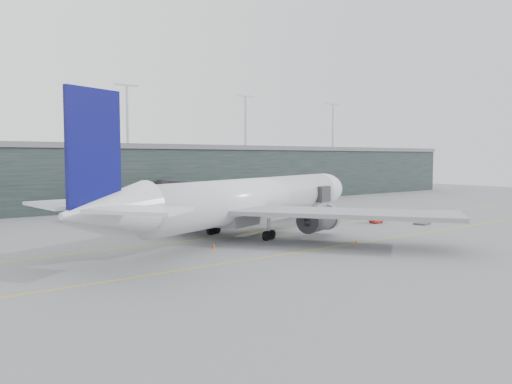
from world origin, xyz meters
TOP-DOWN VIEW (x-y plane):
  - ground at (0.00, 0.00)m, footprint 320.00×320.00m
  - taxiline_a at (0.00, -4.00)m, footprint 160.00×0.25m
  - taxiline_b at (0.00, -20.00)m, footprint 160.00×0.25m
  - taxiline_lead_main at (5.00, 20.00)m, footprint 0.25×60.00m
  - terminal at (-0.00, 58.00)m, footprint 240.00×36.00m
  - main_aircraft at (3.64, -4.35)m, footprint 65.72×60.69m
  - jet_bridge at (17.21, 23.57)m, footprint 15.47×44.57m
  - gse_cart at (29.06, -7.83)m, footprint 2.36×1.57m
  - baggage_dolly at (34.23, -13.92)m, footprint 3.06×2.62m
  - uld_a at (-4.42, 10.46)m, footprint 2.36×2.01m
  - uld_b at (-2.71, 11.62)m, footprint 2.56×2.28m
  - uld_c at (1.51, 11.33)m, footprint 2.49×2.12m
  - cone_nose at (34.10, -4.58)m, footprint 0.41×0.41m
  - cone_wing_stbd at (8.99, -20.75)m, footprint 0.42×0.42m
  - cone_wing_port at (8.61, 9.30)m, footprint 0.46×0.46m
  - cone_tail at (-8.09, -11.28)m, footprint 0.44×0.44m

SIDE VIEW (x-z plane):
  - ground at x=0.00m, z-range 0.00..0.00m
  - taxiline_a at x=0.00m, z-range 0.00..0.02m
  - taxiline_b at x=0.00m, z-range 0.00..0.02m
  - taxiline_lead_main at x=5.00m, z-range 0.00..0.02m
  - baggage_dolly at x=34.23m, z-range 0.03..0.30m
  - cone_nose at x=34.10m, z-range 0.00..0.65m
  - cone_wing_stbd at x=8.99m, z-range 0.00..0.66m
  - cone_tail at x=-8.09m, z-range 0.00..0.70m
  - cone_wing_port at x=8.61m, z-range 0.00..0.73m
  - gse_cart at x=29.06m, z-range 0.09..1.65m
  - uld_a at x=-4.42m, z-range 0.05..1.98m
  - uld_b at x=-2.71m, z-range 0.05..2.00m
  - uld_c at x=1.51m, z-range 0.05..2.08m
  - jet_bridge at x=17.21m, z-range 1.69..8.48m
  - main_aircraft at x=3.64m, z-range -4.19..14.93m
  - terminal at x=0.00m, z-range -6.88..22.12m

